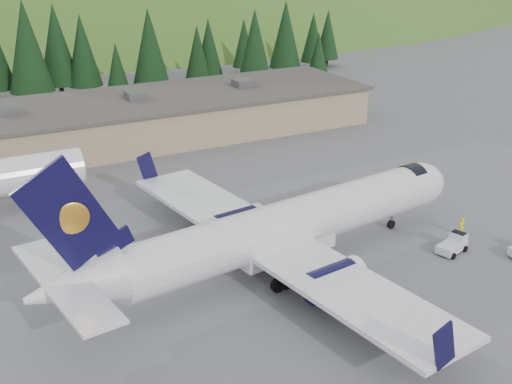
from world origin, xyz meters
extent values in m
plane|color=#58585D|center=(0.00, 0.00, 0.00)|extent=(600.00, 600.00, 0.00)
cylinder|color=white|center=(0.00, 0.00, 3.50)|extent=(29.07, 7.74, 3.87)
ellipsoid|color=white|center=(14.27, 1.95, 3.50)|extent=(5.51, 4.51, 3.87)
cylinder|color=black|center=(13.25, 1.81, 3.96)|extent=(1.86, 3.36, 3.19)
cone|color=white|center=(-17.33, -2.37, 3.91)|extent=(6.64, 4.67, 3.87)
cube|color=white|center=(-1.02, -0.14, 1.87)|extent=(8.60, 4.38, 1.03)
cube|color=white|center=(-2.04, -0.28, 2.47)|extent=(10.35, 35.43, 0.36)
cube|color=black|center=(-5.94, 16.84, 3.81)|extent=(2.09, 0.44, 2.96)
cube|color=black|center=(-1.20, -17.82, 3.81)|extent=(2.09, 0.44, 2.96)
cylinder|color=black|center=(-1.83, 5.77, 1.59)|extent=(4.60, 2.93, 2.37)
cylinder|color=white|center=(0.11, 6.04, 1.59)|extent=(0.95, 2.57, 2.51)
cube|color=white|center=(-1.83, 5.77, 2.16)|extent=(2.28, 0.56, 0.93)
cylinder|color=black|center=(-0.21, -6.05, 1.59)|extent=(4.60, 2.93, 2.37)
cylinder|color=white|center=(1.73, -5.79, 1.59)|extent=(0.95, 2.57, 2.51)
cube|color=white|center=(-0.21, -6.05, 2.16)|extent=(2.28, 0.56, 0.93)
cube|color=black|center=(-17.13, -2.34, 8.73)|extent=(6.35, 1.17, 7.55)
ellipsoid|color=orange|center=(-16.95, -2.11, 8.52)|extent=(2.04, 0.46, 2.04)
ellipsoid|color=orange|center=(-16.90, -2.52, 8.52)|extent=(2.04, 0.46, 2.04)
cube|color=black|center=(-14.48, -1.98, 6.05)|extent=(2.85, 0.64, 2.04)
cube|color=white|center=(-17.84, -2.44, 4.42)|extent=(4.39, 13.11, 0.23)
cylinder|color=slate|center=(11.21, 1.53, 0.93)|extent=(0.23, 0.23, 1.85)
cylinder|color=black|center=(11.21, 1.53, 0.39)|extent=(0.81, 0.39, 0.78)
cylinder|color=slate|center=(-3.43, 2.33, 1.03)|extent=(0.28, 0.28, 2.06)
cylinder|color=black|center=(-3.03, 2.39, 0.57)|extent=(1.17, 0.51, 1.13)
cylinder|color=black|center=(-3.84, 2.28, 0.57)|extent=(1.17, 0.51, 1.13)
cylinder|color=slate|center=(-2.68, -3.17, 1.03)|extent=(0.28, 0.28, 2.06)
cylinder|color=black|center=(-2.27, -3.12, 0.57)|extent=(1.17, 0.51, 1.13)
cylinder|color=black|center=(-3.09, -3.23, 0.57)|extent=(1.17, 0.51, 1.13)
cube|color=silver|center=(12.61, -4.46, 0.51)|extent=(3.08, 2.12, 0.65)
cube|color=silver|center=(13.51, -4.20, 1.07)|extent=(1.26, 1.51, 0.84)
cube|color=black|center=(13.51, -4.20, 1.45)|extent=(1.14, 1.40, 0.09)
cylinder|color=black|center=(13.30, -3.48, 0.26)|extent=(0.56, 0.34, 0.52)
cylinder|color=black|center=(13.71, -4.92, 0.26)|extent=(0.56, 0.34, 0.52)
cylinder|color=black|center=(11.51, -4.00, 0.26)|extent=(0.56, 0.34, 0.52)
cylinder|color=black|center=(11.92, -5.43, 0.26)|extent=(0.56, 0.34, 0.52)
cylinder|color=black|center=(16.60, -7.13, 0.27)|extent=(0.58, 0.34, 0.54)
cube|color=#9E8167|center=(-5.00, 38.00, 2.40)|extent=(70.00, 16.00, 4.80)
cube|color=#47423D|center=(-5.00, 38.00, 4.95)|extent=(71.00, 17.00, 0.40)
cube|color=slate|center=(-15.00, 38.00, 5.60)|extent=(2.50, 2.50, 1.00)
cube|color=slate|center=(0.00, 38.00, 5.60)|extent=(2.50, 2.50, 1.00)
cube|color=slate|center=(15.00, 38.00, 5.60)|extent=(2.50, 2.50, 1.00)
imported|color=#F3F908|center=(15.63, -2.44, 0.83)|extent=(0.66, 0.48, 1.67)
cone|color=black|center=(-8.72, 61.53, 8.98)|extent=(6.59, 6.59, 13.47)
cone|color=black|center=(-3.71, 65.54, 8.32)|extent=(6.10, 6.10, 12.48)
cone|color=black|center=(-0.22, 63.70, 7.41)|extent=(5.43, 5.43, 11.11)
cone|color=black|center=(3.96, 59.88, 5.00)|extent=(3.67, 3.67, 7.51)
cone|color=black|center=(9.34, 59.51, 7.90)|extent=(5.79, 5.79, 11.85)
cone|color=black|center=(12.25, 66.23, 6.10)|extent=(4.48, 4.48, 9.15)
cone|color=black|center=(18.49, 61.98, 5.90)|extent=(4.33, 4.33, 8.85)
cone|color=black|center=(21.10, 63.15, 6.40)|extent=(4.69, 4.69, 9.60)
cone|color=black|center=(25.50, 54.60, 7.63)|extent=(5.59, 5.59, 11.44)
cone|color=black|center=(30.08, 67.53, 5.79)|extent=(4.24, 4.24, 8.68)
cone|color=black|center=(35.17, 61.25, 7.80)|extent=(5.72, 5.72, 11.70)
cone|color=black|center=(39.72, 57.41, 4.81)|extent=(3.53, 3.53, 7.21)
cone|color=black|center=(43.85, 65.71, 6.13)|extent=(4.49, 4.49, 9.19)
cone|color=black|center=(47.99, 66.96, 6.22)|extent=(4.56, 4.56, 9.33)
ellipsoid|color=#395C19|center=(40.00, 200.00, -85.00)|extent=(420.00, 300.00, 300.00)
ellipsoid|color=#395C19|center=(160.00, 240.00, -85.00)|extent=(392.00, 280.00, 280.00)
camera|label=1|loc=(-23.56, -38.50, 24.32)|focal=45.00mm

